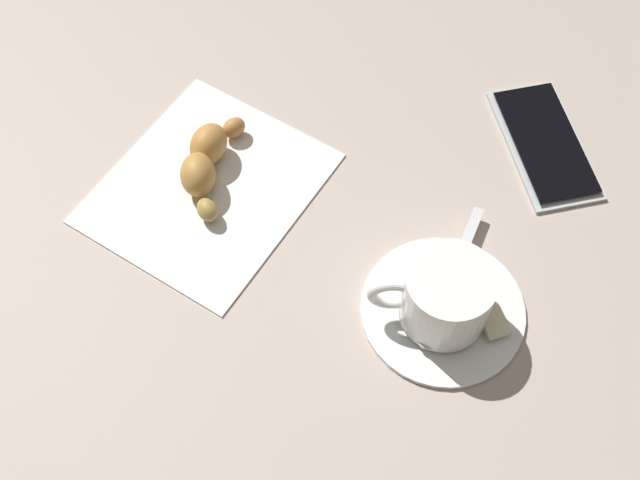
{
  "coord_description": "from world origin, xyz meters",
  "views": [
    {
      "loc": [
        -0.25,
        0.24,
        0.59
      ],
      "look_at": [
        -0.01,
        -0.0,
        0.01
      ],
      "focal_mm": 45.33,
      "sensor_mm": 36.0,
      "label": 1
    }
  ],
  "objects": [
    {
      "name": "teaspoon",
      "position": [
        -0.12,
        -0.03,
        0.01
      ],
      "size": [
        0.06,
        0.14,
        0.01
      ],
      "color": "silver",
      "rests_on": "saucer"
    },
    {
      "name": "sugar_packet",
      "position": [
        -0.15,
        -0.05,
        0.01
      ],
      "size": [
        0.06,
        0.04,
        0.01
      ],
      "primitive_type": "cube",
      "rotation": [
        0.0,
        0.0,
        5.8
      ],
      "color": "beige",
      "rests_on": "saucer"
    },
    {
      "name": "croissant",
      "position": [
        0.11,
        0.01,
        0.02
      ],
      "size": [
        0.08,
        0.1,
        0.03
      ],
      "color": "#B0763B",
      "rests_on": "napkin"
    },
    {
      "name": "cell_phone",
      "position": [
        -0.08,
        -0.22,
        0.0
      ],
      "size": [
        0.15,
        0.13,
        0.01
      ],
      "color": "#B6BBBE",
      "rests_on": "ground"
    },
    {
      "name": "ground_plane",
      "position": [
        0.0,
        0.0,
        0.0
      ],
      "size": [
        1.8,
        1.8,
        0.0
      ],
      "primitive_type": "plane",
      "color": "#B2A093"
    },
    {
      "name": "napkin",
      "position": [
        0.1,
        0.02,
        0.0
      ],
      "size": [
        0.2,
        0.22,
        0.0
      ],
      "primitive_type": "cube",
      "rotation": [
        0.0,
        0.0,
        0.2
      ],
      "color": "white",
      "rests_on": "ground"
    },
    {
      "name": "saucer",
      "position": [
        -0.12,
        -0.03,
        0.0
      ],
      "size": [
        0.13,
        0.13,
        0.01
      ],
      "primitive_type": "cylinder",
      "color": "white",
      "rests_on": "ground"
    },
    {
      "name": "espresso_cup",
      "position": [
        -0.13,
        -0.02,
        0.04
      ],
      "size": [
        0.08,
        0.08,
        0.06
      ],
      "color": "white",
      "rests_on": "saucer"
    }
  ]
}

